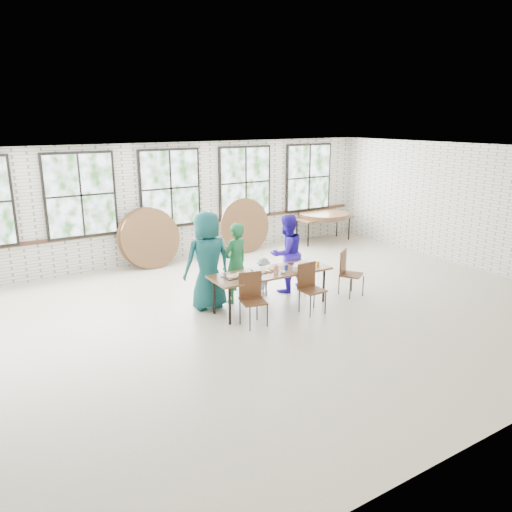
# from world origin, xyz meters

# --- Properties ---
(room) EXTENTS (12.00, 12.00, 12.00)m
(room) POSITION_xyz_m (0.00, 4.44, 1.83)
(room) COLOR beige
(room) RESTS_ON ground
(dining_table) EXTENTS (2.43, 0.88, 0.74)m
(dining_table) POSITION_xyz_m (0.25, 0.26, 0.69)
(dining_table) COLOR brown
(dining_table) RESTS_ON ground
(chair_near_left) EXTENTS (0.50, 0.49, 0.95)m
(chair_near_left) POSITION_xyz_m (-0.48, -0.21, 0.56)
(chair_near_left) COLOR #502F1A
(chair_near_left) RESTS_ON ground
(chair_near_right) EXTENTS (0.43, 0.42, 0.95)m
(chair_near_right) POSITION_xyz_m (0.76, -0.29, 0.56)
(chair_near_right) COLOR #502F1A
(chair_near_right) RESTS_ON ground
(chair_spare) EXTENTS (0.57, 0.57, 0.95)m
(chair_spare) POSITION_xyz_m (2.00, 0.03, 0.56)
(chair_spare) COLOR #502F1A
(chair_spare) RESTS_ON ground
(adult_teal) EXTENTS (0.95, 0.63, 1.91)m
(adult_teal) POSITION_xyz_m (-0.77, 0.91, 0.95)
(adult_teal) COLOR #175A5A
(adult_teal) RESTS_ON ground
(adult_green) EXTENTS (0.67, 0.53, 1.62)m
(adult_green) POSITION_xyz_m (-0.15, 0.91, 0.81)
(adult_green) COLOR #1C693A
(adult_green) RESTS_ON ground
(toddler) EXTENTS (0.58, 0.42, 0.82)m
(toddler) POSITION_xyz_m (0.50, 0.91, 0.41)
(toddler) COLOR #111836
(toddler) RESTS_ON ground
(adult_blue) EXTENTS (0.86, 0.70, 1.65)m
(adult_blue) POSITION_xyz_m (1.09, 0.91, 0.83)
(adult_blue) COLOR #2F1BC1
(adult_blue) RESTS_ON ground
(storage_table) EXTENTS (1.81, 0.77, 0.74)m
(storage_table) POSITION_xyz_m (4.62, 3.93, 0.69)
(storage_table) COLOR brown
(storage_table) RESTS_ON ground
(tabletop_clutter) EXTENTS (1.98, 0.58, 0.11)m
(tabletop_clutter) POSITION_xyz_m (0.39, 0.22, 0.77)
(tabletop_clutter) COLOR black
(tabletop_clutter) RESTS_ON dining_table
(round_tops_stacked) EXTENTS (1.50, 1.50, 0.13)m
(round_tops_stacked) POSITION_xyz_m (4.62, 3.93, 0.80)
(round_tops_stacked) COLOR brown
(round_tops_stacked) RESTS_ON storage_table
(round_tops_leaning) EXTENTS (4.27, 0.48, 1.49)m
(round_tops_leaning) POSITION_xyz_m (0.18, 4.16, 0.73)
(round_tops_leaning) COLOR brown
(round_tops_leaning) RESTS_ON ground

